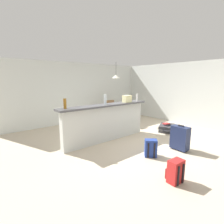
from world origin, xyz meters
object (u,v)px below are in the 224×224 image
bottle_clear (105,99)px  bottle_white (137,97)px  book_stack (167,124)px  dining_chair_near_partition (123,113)px  suitcase_upright_navy (180,138)px  pendant_lamp (116,77)px  grocery_bag (127,99)px  dining_table (117,108)px  dining_chair_far_side (109,109)px  suitcase_flat_charcoal (167,128)px  backpack_blue (151,148)px  bottle_amber (65,104)px  backpack_red (175,171)px

bottle_clear → bottle_white: bearing=-2.5°
bottle_white → book_stack: (0.96, -0.57, -0.97)m
dining_chair_near_partition → suitcase_upright_navy: bearing=-100.4°
book_stack → pendant_lamp: bearing=104.8°
bottle_white → pendant_lamp: bearing=75.6°
grocery_bag → suitcase_upright_navy: 1.95m
grocery_bag → dining_table: size_ratio=0.24×
dining_chair_far_side → suitcase_flat_charcoal: dining_chair_far_side is taller
grocery_bag → dining_chair_far_side: size_ratio=0.28×
dining_chair_far_side → backpack_blue: (-1.49, -3.50, -0.31)m
bottle_amber → suitcase_upright_navy: (2.30, -1.80, -0.90)m
pendant_lamp → suitcase_flat_charcoal: 2.85m
backpack_blue → backpack_red: bearing=-118.2°
dining_table → book_stack: (0.58, -2.02, -0.39)m
pendant_lamp → book_stack: size_ratio=2.70×
dining_table → suitcase_upright_navy: dining_table is taller
bottle_clear → suitcase_upright_navy: bottle_clear is taller
suitcase_flat_charcoal → backpack_blue: (-2.10, -0.94, 0.09)m
suitcase_flat_charcoal → suitcase_upright_navy: bearing=-136.0°
grocery_bag → suitcase_upright_navy: size_ratio=0.39×
dining_chair_near_partition → suitcase_flat_charcoal: (0.72, -1.50, -0.41)m
backpack_red → suitcase_flat_charcoal: bearing=35.7°
dining_table → pendant_lamp: bearing=81.6°
bottle_clear → suitcase_flat_charcoal: 2.62m
bottle_white → grocery_bag: size_ratio=0.97×
book_stack → grocery_bag: bearing=158.4°
backpack_blue → pendant_lamp: bearing=63.7°
bottle_clear → dining_table: (1.67, 1.39, -0.60)m
backpack_red → book_stack: size_ratio=1.66×
bottle_amber → suitcase_upright_navy: bottle_amber is taller
bottle_white → pendant_lamp: size_ratio=0.37×
pendant_lamp → suitcase_upright_navy: (-0.61, -3.27, -1.60)m
dining_chair_far_side → suitcase_upright_navy: bearing=-99.0°
suitcase_flat_charcoal → backpack_blue: bearing=-156.0°
pendant_lamp → backpack_blue: pendant_lamp is taller
bottle_white → backpack_red: 3.09m
dining_table → suitcase_upright_navy: (-0.59, -3.17, -0.32)m
backpack_red → suitcase_upright_navy: size_ratio=0.63×
grocery_bag → backpack_red: bearing=-115.1°
suitcase_upright_navy → book_stack: 1.64m
bottle_white → backpack_red: (-1.61, -2.43, -1.02)m
backpack_red → backpack_blue: 1.06m
dining_chair_near_partition → book_stack: dining_chair_near_partition is taller
bottle_clear → dining_table: bearing=39.9°
suitcase_upright_navy → suitcase_flat_charcoal: bearing=44.0°
grocery_bag → book_stack: size_ratio=1.03×
grocery_bag → backpack_blue: size_ratio=0.62×
dining_table → suitcase_upright_navy: bearing=-100.6°
bottle_amber → dining_chair_near_partition: bottle_amber is taller
dining_chair_near_partition → dining_chair_far_side: size_ratio=1.00×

